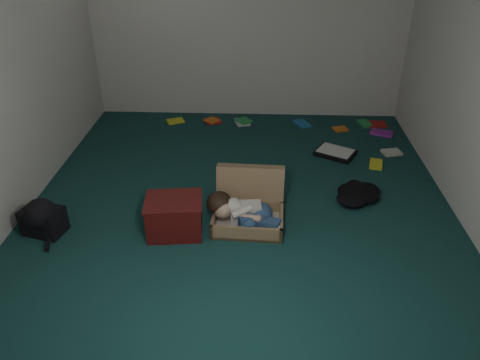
{
  "coord_description": "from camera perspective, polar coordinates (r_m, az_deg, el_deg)",
  "views": [
    {
      "loc": [
        0.16,
        -3.76,
        2.47
      ],
      "look_at": [
        0.0,
        -0.15,
        0.35
      ],
      "focal_mm": 35.0,
      "sensor_mm": 36.0,
      "label": 1
    }
  ],
  "objects": [
    {
      "name": "wall_front",
      "position": [
        1.92,
        -2.77,
        -7.29
      ],
      "size": [
        4.5,
        0.0,
        4.5
      ],
      "primitive_type": "plane",
      "rotation": [
        -1.57,
        0.0,
        0.0
      ],
      "color": "silver",
      "rests_on": "ground"
    },
    {
      "name": "person",
      "position": [
        4.07,
        0.34,
        -3.92
      ],
      "size": [
        0.67,
        0.34,
        0.28
      ],
      "rotation": [
        0.0,
        0.0,
        -0.05
      ],
      "color": "silver",
      "rests_on": "suitcase"
    },
    {
      "name": "suitcase",
      "position": [
        4.22,
        1.09,
        -3.21
      ],
      "size": [
        0.64,
        0.63,
        0.45
      ],
      "rotation": [
        0.0,
        0.0,
        -0.05
      ],
      "color": "#917450",
      "rests_on": "floor"
    },
    {
      "name": "book_scatter",
      "position": [
        6.03,
        8.99,
        5.95
      ],
      "size": [
        2.88,
        1.37,
        0.02
      ],
      "color": "yellow",
      "rests_on": "floor"
    },
    {
      "name": "wall_back",
      "position": [
        6.12,
        1.04,
        19.39
      ],
      "size": [
        4.5,
        0.0,
        4.5
      ],
      "primitive_type": "plane",
      "rotation": [
        1.57,
        0.0,
        0.0
      ],
      "color": "silver",
      "rests_on": "ground"
    },
    {
      "name": "wall_left",
      "position": [
        4.49,
        -26.97,
        12.08
      ],
      "size": [
        0.0,
        4.5,
        4.5
      ],
      "primitive_type": "plane",
      "rotation": [
        1.57,
        0.0,
        1.57
      ],
      "color": "silver",
      "rests_on": "ground"
    },
    {
      "name": "floor",
      "position": [
        4.5,
        0.08,
        -2.88
      ],
      "size": [
        4.5,
        4.5,
        0.0
      ],
      "primitive_type": "plane",
      "color": "#143937",
      "rests_on": "ground"
    },
    {
      "name": "maroon_bin",
      "position": [
        4.07,
        -7.98,
        -4.39
      ],
      "size": [
        0.52,
        0.43,
        0.33
      ],
      "rotation": [
        0.0,
        0.0,
        0.11
      ],
      "color": "#4A100F",
      "rests_on": "floor"
    },
    {
      "name": "backpack",
      "position": [
        4.4,
        -22.87,
        -4.5
      ],
      "size": [
        0.49,
        0.43,
        0.25
      ],
      "primitive_type": null,
      "rotation": [
        0.0,
        0.0,
        -0.25
      ],
      "color": "black",
      "rests_on": "floor"
    },
    {
      "name": "clothing_pile",
      "position": [
        4.7,
        14.73,
        -1.4
      ],
      "size": [
        0.47,
        0.4,
        0.14
      ],
      "primitive_type": null,
      "rotation": [
        0.0,
        0.0,
        -0.1
      ],
      "color": "black",
      "rests_on": "floor"
    },
    {
      "name": "paper_tray",
      "position": [
        5.48,
        11.54,
        3.29
      ],
      "size": [
        0.52,
        0.48,
        0.06
      ],
      "rotation": [
        0.0,
        0.0,
        -0.51
      ],
      "color": "black",
      "rests_on": "floor"
    }
  ]
}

